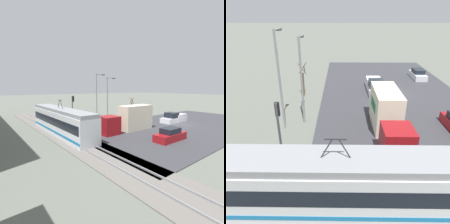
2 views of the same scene
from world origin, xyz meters
TOP-DOWN VIEW (x-y plane):
  - ground_plane at (0.00, 0.00)m, footprint 320.00×320.00m
  - road_surface at (0.00, 0.00)m, footprint 18.36×37.02m
  - rail_bed at (0.00, 18.90)m, footprint 61.36×4.40m
  - light_rail_tram at (7.01, 18.90)m, footprint 15.90×2.56m
  - box_truck at (2.52, 10.15)m, footprint 2.33×8.89m
  - pickup_truck at (2.05, -0.65)m, footprint 2.10×5.68m
  - sedan_car_0 at (-4.25, 9.94)m, footprint 1.75×4.46m
  - traffic_light_pole at (10.91, 15.20)m, footprint 0.28×0.47m
  - street_tree at (11.64, 0.77)m, footprint 1.03×0.86m
  - street_lamp_near_crossing at (12.11, 9.47)m, footprint 0.36×1.95m
  - street_lamp_mid_block at (10.43, 8.16)m, footprint 0.36×1.95m

SIDE VIEW (x-z plane):
  - ground_plane at x=0.00m, z-range 0.00..0.00m
  - road_surface at x=0.00m, z-range 0.00..0.08m
  - rail_bed at x=0.00m, z-range -0.06..0.16m
  - sedan_car_0 at x=-4.25m, z-range -0.06..1.49m
  - pickup_truck at x=2.05m, z-range -0.14..1.68m
  - box_truck at x=2.52m, z-range -0.06..3.57m
  - light_rail_tram at x=7.01m, z-range -0.54..4.10m
  - street_tree at x=11.64m, z-range -0.20..4.13m
  - traffic_light_pole at x=10.91m, z-range 0.75..5.76m
  - street_lamp_mid_block at x=10.43m, z-range 0.63..8.94m
  - street_lamp_near_crossing at x=12.11m, z-range 0.64..9.64m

